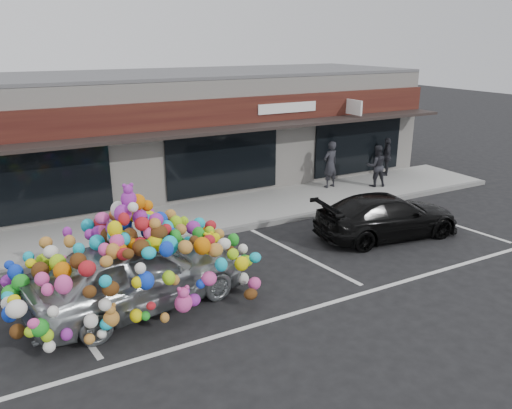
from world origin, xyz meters
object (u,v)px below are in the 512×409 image
pedestrian_a (330,164)px  pedestrian_b (376,166)px  pedestrian_c (387,157)px  toy_car (136,265)px  black_sedan (387,216)px

pedestrian_a → pedestrian_b: (1.62, -0.71, -0.09)m
pedestrian_a → pedestrian_c: bearing=177.9°
pedestrian_a → pedestrian_b: bearing=147.7°
pedestrian_b → toy_car: bearing=42.1°
black_sedan → pedestrian_c: 6.58m
black_sedan → pedestrian_b: pedestrian_b is taller
pedestrian_b → pedestrian_c: size_ratio=1.02×
toy_car → pedestrian_c: bearing=-75.1°
toy_car → pedestrian_a: bearing=-69.6°
pedestrian_a → pedestrian_c: pedestrian_a is taller
toy_car → pedestrian_b: (10.39, 4.39, -0.03)m
pedestrian_a → pedestrian_c: (3.10, 0.35, -0.11)m
pedestrian_b → pedestrian_c: pedestrian_b is taller
black_sedan → pedestrian_c: pedestrian_c is taller
pedestrian_a → pedestrian_c: size_ratio=1.14×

